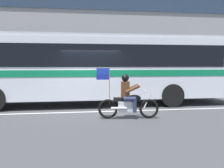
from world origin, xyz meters
TOP-DOWN VIEW (x-y plane):
  - ground_plane at (0.00, 0.00)m, footprint 60.00×60.00m
  - sidewalk_curb at (0.00, 5.10)m, footprint 28.00×3.80m
  - lane_center_stripe at (0.00, -0.60)m, footprint 26.60×0.14m
  - office_building_facade at (0.00, 7.38)m, footprint 28.00×0.89m
  - transit_bus at (0.04, 1.19)m, footprint 12.94×2.63m
  - motorcycle_with_rider at (1.14, -2.02)m, footprint 2.19×0.66m

SIDE VIEW (x-z plane):
  - ground_plane at x=0.00m, z-range 0.00..0.00m
  - lane_center_stripe at x=0.00m, z-range 0.00..0.01m
  - sidewalk_curb at x=0.00m, z-range 0.00..0.15m
  - motorcycle_with_rider at x=1.14m, z-range -0.22..1.55m
  - transit_bus at x=0.04m, z-range 0.27..3.49m
  - office_building_facade at x=0.00m, z-range 0.01..9.10m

